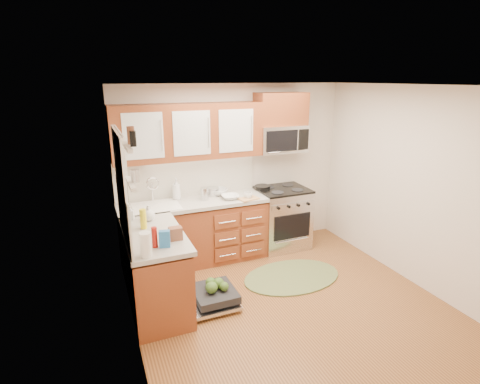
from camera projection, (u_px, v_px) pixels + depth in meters
name	position (u px, v px, depth m)	size (l,w,h in m)	color
floor	(288.00, 302.00, 4.48)	(3.50, 3.50, 0.00)	brown
ceiling	(297.00, 85.00, 3.74)	(3.50, 3.50, 0.00)	white
wall_back	(234.00, 169.00, 5.66)	(3.50, 0.04, 2.50)	beige
wall_front	(420.00, 279.00, 2.56)	(3.50, 0.04, 2.50)	beige
wall_left	(127.00, 226.00, 3.47)	(0.04, 3.50, 2.50)	beige
wall_right	(412.00, 187.00, 4.75)	(0.04, 3.50, 2.50)	beige
base_cabinet_back	(195.00, 234.00, 5.37)	(2.05, 0.60, 0.85)	brown
base_cabinet_left	(156.00, 273.00, 4.29)	(0.60, 1.25, 0.85)	brown
countertop_back	(194.00, 203.00, 5.22)	(2.07, 0.64, 0.05)	#B4ADA5
countertop_left	(154.00, 235.00, 4.15)	(0.64, 1.27, 0.05)	#B4ADA5
backsplash_back	(187.00, 176.00, 5.39)	(2.05, 0.02, 0.57)	beige
backsplash_left	(124.00, 212.00, 3.95)	(0.02, 1.25, 0.57)	beige
upper_cabinets	(188.00, 132.00, 5.06)	(2.05, 0.35, 0.75)	brown
cabinet_over_mw	(281.00, 109.00, 5.49)	(0.76, 0.35, 0.47)	brown
range	(282.00, 218.00, 5.85)	(0.76, 0.64, 0.95)	silver
microwave	(281.00, 139.00, 5.60)	(0.76, 0.38, 0.40)	silver
sink	(157.00, 215.00, 5.04)	(0.62, 0.50, 0.26)	white
dishwasher	(211.00, 297.00, 4.40)	(0.70, 0.60, 0.20)	silver
window	(121.00, 182.00, 3.83)	(0.03, 1.05, 1.05)	white
window_blind	(120.00, 150.00, 3.74)	(0.02, 0.96, 0.40)	white
shelf_upper	(127.00, 147.00, 2.94)	(0.04, 0.40, 0.03)	white
shelf_lower	(131.00, 184.00, 3.03)	(0.04, 0.40, 0.03)	white
rug	(292.00, 277.00, 5.03)	(1.35, 0.88, 0.02)	olive
skillet	(262.00, 187.00, 5.72)	(0.24, 0.24, 0.04)	black
stock_pot	(212.00, 191.00, 5.46)	(0.20, 0.20, 0.12)	silver
cutting_board	(249.00, 199.00, 5.29)	(0.28, 0.18, 0.02)	tan
canister	(205.00, 194.00, 5.24)	(0.11, 0.11, 0.18)	silver
paper_towel_roll	(146.00, 245.00, 3.57)	(0.11, 0.11, 0.25)	white
mustard_bottle	(143.00, 219.00, 4.24)	(0.07, 0.07, 0.23)	yellow
red_bottle	(155.00, 237.00, 3.77)	(0.06, 0.06, 0.21)	#A2160D
wooden_box	(176.00, 233.00, 3.96)	(0.14, 0.10, 0.14)	brown
blue_carton	(165.00, 239.00, 3.78)	(0.11, 0.07, 0.18)	#2568B0
bowl_a	(230.00, 197.00, 5.30)	(0.25, 0.25, 0.06)	#999999
bowl_b	(218.00, 192.00, 5.49)	(0.29, 0.29, 0.09)	#999999
cup	(248.00, 196.00, 5.30)	(0.12, 0.12, 0.10)	#999999
soap_bottle_a	(176.00, 189.00, 5.24)	(0.12, 0.12, 0.31)	#999999
soap_bottle_b	(130.00, 213.00, 4.52)	(0.08, 0.08, 0.17)	#999999
soap_bottle_c	(148.00, 213.00, 4.48)	(0.15, 0.15, 0.19)	#999999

